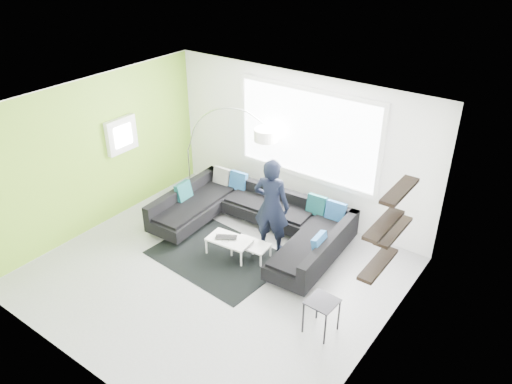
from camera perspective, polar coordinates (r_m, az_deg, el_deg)
ground at (r=8.36m, az=-4.74°, el=-9.25°), size 5.50×5.50×0.00m
room_shell at (r=7.50m, az=-4.06°, el=2.35°), size 5.54×5.04×2.82m
sectional_sofa at (r=9.01m, az=-0.64°, el=-3.58°), size 3.41×2.22×0.71m
rug at (r=8.73m, az=-4.33°, el=-7.29°), size 2.29×1.74×0.01m
coffee_table at (r=8.64m, az=-1.82°, el=-6.41°), size 1.02×0.66×0.32m
arc_lamp at (r=10.18m, az=-7.82°, el=4.76°), size 2.05×1.15×2.06m
side_table at (r=7.23m, az=7.45°, el=-13.88°), size 0.42×0.42×0.55m
person at (r=8.45m, az=1.78°, el=-1.59°), size 0.83×0.71×1.73m
laptop at (r=8.57m, az=-3.47°, el=-5.39°), size 0.58×0.56×0.03m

